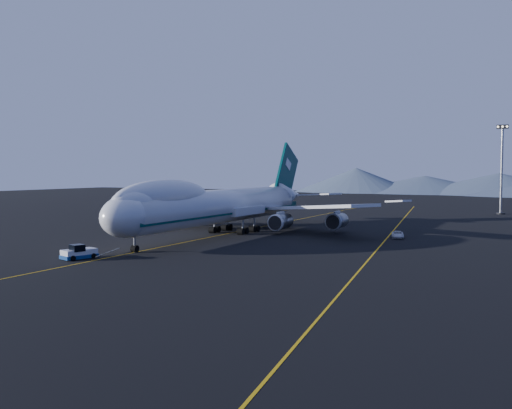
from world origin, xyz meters
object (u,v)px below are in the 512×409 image
at_px(pushback_tug, 79,254).
at_px(floodlight_mast, 502,169).
at_px(service_van, 398,235).
at_px(boeing_747, 221,205).

height_order(pushback_tug, floodlight_mast, floodlight_mast).
distance_m(pushback_tug, service_van, 57.03).
bearing_deg(service_van, boeing_747, -175.97).
relative_size(boeing_747, floodlight_mast, 2.82).
xyz_separation_m(pushback_tug, floodlight_mast, (48.56, 117.91, 12.37)).
height_order(boeing_747, pushback_tug, boeing_747).
bearing_deg(floodlight_mast, boeing_747, -118.82).
xyz_separation_m(boeing_747, floodlight_mast, (45.56, 82.81, 7.22)).
bearing_deg(pushback_tug, boeing_747, 103.70).
relative_size(boeing_747, service_van, 15.63).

